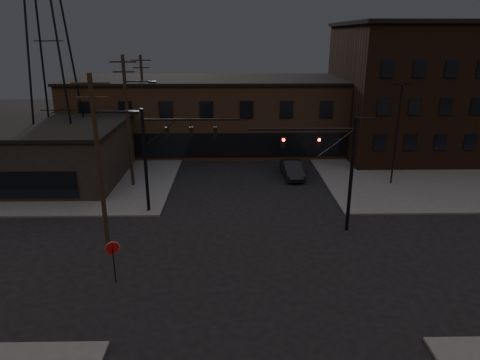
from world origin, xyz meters
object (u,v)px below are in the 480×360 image
Objects in this scene: traffic_signal_near at (335,163)px; traffic_signal_far at (162,149)px; stop_sign at (113,253)px; car_crossing at (292,169)px; parked_car_lot_b at (413,148)px; parked_car_lot_a at (387,150)px.

traffic_signal_near is 1.00× the size of traffic_signal_far.
stop_sign is 22.01m from car_crossing.
traffic_signal_near is 15.17m from stop_sign.
parked_car_lot_b is at bearing 31.81° from traffic_signal_far.
parked_car_lot_a is (23.53, 24.51, -0.87)m from stop_sign.
traffic_signal_near reaches higher than parked_car_lot_b.
stop_sign is at bearing 121.56° from parked_car_lot_b.
parked_car_lot_b is (3.49, 1.43, -0.15)m from parked_car_lot_a.
traffic_signal_far is at bearing 113.69° from parked_car_lot_a.
traffic_signal_near and traffic_signal_far have the same top height.
parked_car_lot_a is 1.01× the size of car_crossing.
traffic_signal_near is at bearing -87.58° from car_crossing.
traffic_signal_far is 1.68× the size of car_crossing.
traffic_signal_near reaches higher than parked_car_lot_a.
car_crossing reaches higher than parked_car_lot_b.
stop_sign is at bearing 126.72° from parked_car_lot_a.
traffic_signal_far reaches higher than car_crossing.
parked_car_lot_a is at bearing 33.15° from traffic_signal_far.
stop_sign is at bearing -154.10° from traffic_signal_near.
traffic_signal_far is 14.35m from car_crossing.
parked_car_lot_b is at bearing -77.10° from parked_car_lot_a.
stop_sign is (-1.28, -9.99, -3.17)m from traffic_signal_far.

